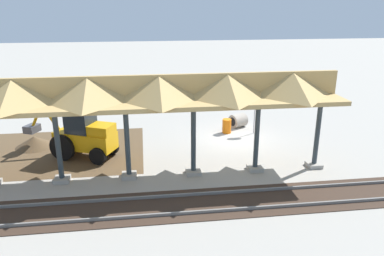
% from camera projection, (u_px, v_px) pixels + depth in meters
% --- Properties ---
extents(ground_plane, '(120.00, 120.00, 0.00)m').
position_uv_depth(ground_plane, '(235.00, 139.00, 22.82)').
color(ground_plane, '#9E998E').
extents(dirt_work_zone, '(9.18, 7.00, 0.01)m').
position_uv_depth(dirt_work_zone, '(60.00, 151.00, 20.87)').
color(dirt_work_zone, brown).
rests_on(dirt_work_zone, ground).
extents(platform_canopy, '(19.70, 3.20, 4.90)m').
position_uv_depth(platform_canopy, '(124.00, 92.00, 16.47)').
color(platform_canopy, '#9E998E').
rests_on(platform_canopy, ground).
extents(rail_tracks, '(60.00, 2.58, 0.15)m').
position_uv_depth(rail_tracks, '(277.00, 198.00, 15.85)').
color(rail_tracks, slate).
rests_on(rail_tracks, ground).
extents(stop_sign, '(0.73, 0.28, 2.32)m').
position_uv_depth(stop_sign, '(255.00, 108.00, 23.21)').
color(stop_sign, gray).
rests_on(stop_sign, ground).
extents(backhoe, '(5.22, 3.27, 2.82)m').
position_uv_depth(backhoe, '(83.00, 134.00, 19.80)').
color(backhoe, orange).
rests_on(backhoe, ground).
extents(dirt_mound, '(4.33, 4.33, 1.25)m').
position_uv_depth(dirt_mound, '(35.00, 147.00, 21.58)').
color(dirt_mound, brown).
rests_on(dirt_mound, ground).
extents(concrete_pipe, '(1.30, 1.25, 0.89)m').
position_uv_depth(concrete_pipe, '(238.00, 120.00, 24.84)').
color(concrete_pipe, '#9E9384').
rests_on(concrete_pipe, ground).
extents(traffic_barrel, '(0.56, 0.56, 0.90)m').
position_uv_depth(traffic_barrel, '(227.00, 126.00, 23.71)').
color(traffic_barrel, orange).
rests_on(traffic_barrel, ground).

